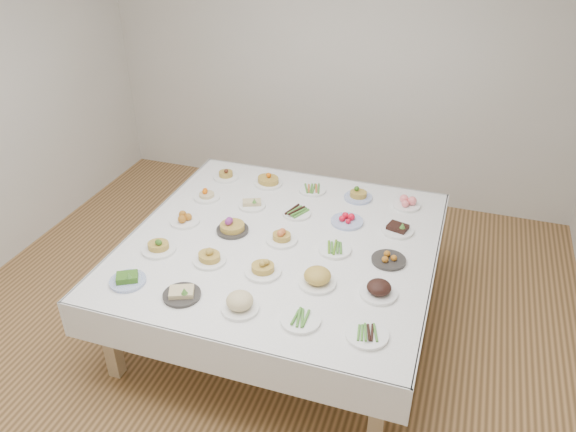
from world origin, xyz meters
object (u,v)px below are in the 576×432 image
(dish_0, at_px, (127,278))
(dish_12, at_px, (282,235))
(display_table, at_px, (282,248))
(dish_24, at_px, (407,202))

(dish_0, relative_size, dish_12, 1.04)
(display_table, xyz_separation_m, dish_24, (0.80, 0.80, 0.11))
(display_table, relative_size, dish_12, 9.88)
(display_table, distance_m, dish_24, 1.14)
(display_table, relative_size, dish_0, 9.45)
(dish_0, xyz_separation_m, dish_24, (1.60, 1.60, 0.00))
(dish_0, distance_m, dish_24, 2.26)
(display_table, xyz_separation_m, dish_12, (0.00, -0.01, 0.12))
(display_table, xyz_separation_m, dish_0, (-0.80, -0.79, 0.10))
(display_table, bearing_deg, dish_24, 45.12)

